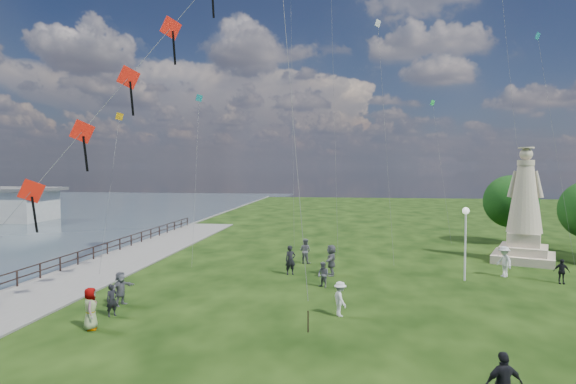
# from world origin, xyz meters

# --- Properties ---
(waterfront) EXTENTS (200.00, 200.00, 1.51)m
(waterfront) POSITION_xyz_m (-15.24, 8.99, -0.06)
(waterfront) COLOR #374B52
(waterfront) RESTS_ON ground
(statue) EXTENTS (5.22, 5.22, 8.18)m
(statue) POSITION_xyz_m (14.45, 19.72, 3.09)
(statue) COLOR #C2AB92
(statue) RESTS_ON ground
(lamppost) EXTENTS (0.41, 0.41, 4.38)m
(lamppost) POSITION_xyz_m (8.95, 13.20, 3.16)
(lamppost) COLOR silver
(lamppost) RESTS_ON ground
(tree_row) EXTENTS (8.49, 13.04, 6.06)m
(tree_row) POSITION_xyz_m (18.32, 24.16, 3.50)
(tree_row) COLOR #382314
(tree_row) RESTS_ON ground
(person_0) EXTENTS (0.61, 0.64, 1.47)m
(person_0) POSITION_xyz_m (-8.53, 3.96, 0.73)
(person_0) COLOR black
(person_0) RESTS_ON ground
(person_1) EXTENTS (0.81, 0.79, 1.44)m
(person_1) POSITION_xyz_m (0.68, 10.41, 0.72)
(person_1) COLOR #595960
(person_1) RESTS_ON ground
(person_2) EXTENTS (0.90, 1.15, 1.58)m
(person_2) POSITION_xyz_m (1.75, 5.34, 0.79)
(person_2) COLOR silver
(person_2) RESTS_ON ground
(person_5) EXTENTS (1.09, 1.67, 1.67)m
(person_5) POSITION_xyz_m (-8.97, 5.64, 0.83)
(person_5) COLOR #595960
(person_5) RESTS_ON ground
(person_6) EXTENTS (0.79, 0.68, 1.84)m
(person_6) POSITION_xyz_m (-1.57, 13.39, 0.92)
(person_6) COLOR black
(person_6) RESTS_ON ground
(person_7) EXTENTS (0.99, 0.82, 1.76)m
(person_7) POSITION_xyz_m (-0.99, 17.01, 0.88)
(person_7) COLOR #595960
(person_7) RESTS_ON ground
(person_8) EXTENTS (1.04, 1.38, 1.91)m
(person_8) POSITION_xyz_m (11.58, 14.54, 0.95)
(person_8) COLOR silver
(person_8) RESTS_ON ground
(person_9) EXTENTS (0.89, 0.52, 1.45)m
(person_9) POSITION_xyz_m (14.33, 13.13, 0.72)
(person_9) COLOR black
(person_9) RESTS_ON ground
(person_10) EXTENTS (0.83, 1.00, 1.77)m
(person_10) POSITION_xyz_m (-8.52, 2.13, 0.89)
(person_10) COLOR #595960
(person_10) RESTS_ON ground
(person_11) EXTENTS (0.82, 1.81, 1.94)m
(person_11) POSITION_xyz_m (0.99, 13.49, 0.97)
(person_11) COLOR #595960
(person_11) RESTS_ON ground
(red_kite_train) EXTENTS (10.80, 9.35, 18.69)m
(red_kite_train) POSITION_xyz_m (-7.02, 4.61, 11.59)
(red_kite_train) COLOR black
(red_kite_train) RESTS_ON ground
(small_kites) EXTENTS (31.73, 20.77, 26.69)m
(small_kites) POSITION_xyz_m (2.64, 23.01, 14.66)
(small_kites) COLOR #157883
(small_kites) RESTS_ON ground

